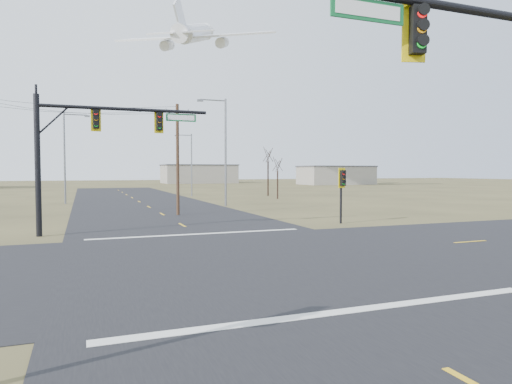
{
  "coord_description": "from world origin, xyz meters",
  "views": [
    {
      "loc": [
        -6.02,
        -17.27,
        3.57
      ],
      "look_at": [
        0.95,
        1.0,
        2.65
      ],
      "focal_mm": 32.0,
      "sensor_mm": 36.0,
      "label": 1
    }
  ],
  "objects_px": {
    "mast_arm_far": "(93,136)",
    "streetlight_a": "(223,146)",
    "streetlight_c": "(67,153)",
    "utility_pole_near": "(178,157)",
    "bare_tree_c": "(278,164)",
    "streetlight_b": "(190,161)",
    "pedestal_signal_ne": "(342,182)",
    "bare_tree_d": "(268,154)"
  },
  "relations": [
    {
      "from": "mast_arm_far",
      "to": "streetlight_a",
      "type": "xyz_separation_m",
      "value": [
        12.56,
        16.54,
        0.5
      ]
    },
    {
      "from": "mast_arm_far",
      "to": "streetlight_a",
      "type": "bearing_deg",
      "value": 43.92
    },
    {
      "from": "streetlight_a",
      "to": "streetlight_c",
      "type": "height_order",
      "value": "streetlight_a"
    },
    {
      "from": "mast_arm_far",
      "to": "utility_pole_near",
      "type": "distance_m",
      "value": 11.21
    },
    {
      "from": "utility_pole_near",
      "to": "bare_tree_c",
      "type": "relative_size",
      "value": 1.58
    },
    {
      "from": "utility_pole_near",
      "to": "streetlight_c",
      "type": "xyz_separation_m",
      "value": [
        -8.66,
        16.66,
        0.86
      ]
    },
    {
      "from": "streetlight_b",
      "to": "bare_tree_c",
      "type": "relative_size",
      "value": 1.54
    },
    {
      "from": "streetlight_a",
      "to": "streetlight_b",
      "type": "bearing_deg",
      "value": 91.54
    },
    {
      "from": "pedestal_signal_ne",
      "to": "streetlight_c",
      "type": "height_order",
      "value": "streetlight_c"
    },
    {
      "from": "streetlight_c",
      "to": "bare_tree_c",
      "type": "distance_m",
      "value": 24.5
    },
    {
      "from": "utility_pole_near",
      "to": "bare_tree_c",
      "type": "bearing_deg",
      "value": 45.93
    },
    {
      "from": "streetlight_b",
      "to": "streetlight_c",
      "type": "bearing_deg",
      "value": -153.18
    },
    {
      "from": "pedestal_signal_ne",
      "to": "streetlight_b",
      "type": "xyz_separation_m",
      "value": [
        -2.31,
        35.73,
        2.04
      ]
    },
    {
      "from": "pedestal_signal_ne",
      "to": "bare_tree_c",
      "type": "bearing_deg",
      "value": 67.39
    },
    {
      "from": "pedestal_signal_ne",
      "to": "streetlight_c",
      "type": "relative_size",
      "value": 0.39
    },
    {
      "from": "pedestal_signal_ne",
      "to": "streetlight_b",
      "type": "relative_size",
      "value": 0.44
    },
    {
      "from": "pedestal_signal_ne",
      "to": "streetlight_c",
      "type": "distance_m",
      "value": 31.98
    },
    {
      "from": "streetlight_a",
      "to": "streetlight_c",
      "type": "relative_size",
      "value": 1.09
    },
    {
      "from": "streetlight_c",
      "to": "bare_tree_d",
      "type": "distance_m",
      "value": 26.68
    },
    {
      "from": "streetlight_c",
      "to": "bare_tree_c",
      "type": "xyz_separation_m",
      "value": [
        24.47,
        -0.32,
        -1.09
      ]
    },
    {
      "from": "pedestal_signal_ne",
      "to": "streetlight_b",
      "type": "height_order",
      "value": "streetlight_b"
    },
    {
      "from": "streetlight_a",
      "to": "streetlight_c",
      "type": "bearing_deg",
      "value": 151.99
    },
    {
      "from": "bare_tree_d",
      "to": "mast_arm_far",
      "type": "bearing_deg",
      "value": -126.53
    },
    {
      "from": "streetlight_c",
      "to": "streetlight_a",
      "type": "bearing_deg",
      "value": -31.22
    },
    {
      "from": "bare_tree_d",
      "to": "bare_tree_c",
      "type": "bearing_deg",
      "value": -102.2
    },
    {
      "from": "streetlight_a",
      "to": "mast_arm_far",
      "type": "bearing_deg",
      "value": -123.19
    },
    {
      "from": "bare_tree_c",
      "to": "streetlight_a",
      "type": "bearing_deg",
      "value": -137.76
    },
    {
      "from": "streetlight_c",
      "to": "utility_pole_near",
      "type": "bearing_deg",
      "value": -61.74
    },
    {
      "from": "streetlight_b",
      "to": "streetlight_a",
      "type": "bearing_deg",
      "value": -96.64
    },
    {
      "from": "utility_pole_near",
      "to": "streetlight_c",
      "type": "height_order",
      "value": "streetlight_c"
    },
    {
      "from": "streetlight_c",
      "to": "pedestal_signal_ne",
      "type": "bearing_deg",
      "value": -55.21
    },
    {
      "from": "pedestal_signal_ne",
      "to": "streetlight_a",
      "type": "bearing_deg",
      "value": 91.94
    },
    {
      "from": "utility_pole_near",
      "to": "bare_tree_d",
      "type": "bearing_deg",
      "value": 53.12
    },
    {
      "from": "bare_tree_c",
      "to": "utility_pole_near",
      "type": "bearing_deg",
      "value": -134.07
    },
    {
      "from": "bare_tree_c",
      "to": "bare_tree_d",
      "type": "relative_size",
      "value": 0.77
    },
    {
      "from": "streetlight_a",
      "to": "bare_tree_c",
      "type": "bearing_deg",
      "value": 46.25
    },
    {
      "from": "streetlight_a",
      "to": "bare_tree_d",
      "type": "relative_size",
      "value": 1.47
    },
    {
      "from": "utility_pole_near",
      "to": "streetlight_b",
      "type": "distance_m",
      "value": 26.85
    },
    {
      "from": "streetlight_b",
      "to": "bare_tree_d",
      "type": "distance_m",
      "value": 10.87
    },
    {
      "from": "mast_arm_far",
      "to": "bare_tree_d",
      "type": "distance_m",
      "value": 39.93
    },
    {
      "from": "utility_pole_near",
      "to": "bare_tree_d",
      "type": "height_order",
      "value": "utility_pole_near"
    },
    {
      "from": "streetlight_c",
      "to": "bare_tree_d",
      "type": "bearing_deg",
      "value": 14.56
    }
  ]
}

